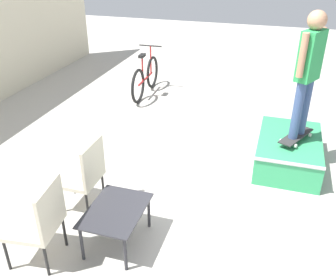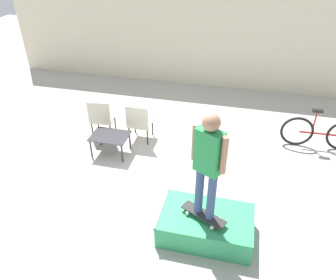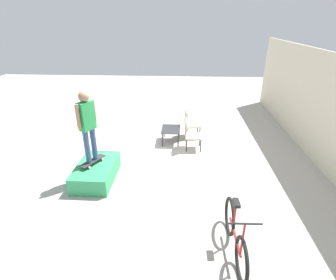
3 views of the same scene
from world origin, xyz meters
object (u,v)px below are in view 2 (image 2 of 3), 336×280
(skate_ramp_box, at_px, (206,225))
(coffee_table, at_px, (110,138))
(bicycle, at_px, (320,133))
(skateboard_on_ramp, at_px, (203,215))
(patio_chair_left, at_px, (101,117))
(patio_chair_right, at_px, (139,121))
(person_skater, at_px, (208,160))

(skate_ramp_box, distance_m, coffee_table, 2.98)
(coffee_table, height_order, bicycle, bicycle)
(skate_ramp_box, bearing_deg, skateboard_on_ramp, -121.48)
(skate_ramp_box, height_order, patio_chair_left, patio_chair_left)
(skateboard_on_ramp, distance_m, patio_chair_right, 3.12)
(skateboard_on_ramp, bearing_deg, person_skater, -64.00)
(coffee_table, xyz_separation_m, patio_chair_right, (0.47, 0.64, 0.12))
(skate_ramp_box, height_order, coffee_table, coffee_table)
(skate_ramp_box, bearing_deg, bicycle, 55.63)
(coffee_table, relative_size, bicycle, 0.47)
(skateboard_on_ramp, distance_m, coffee_table, 2.99)
(bicycle, bearing_deg, patio_chair_left, -173.79)
(skate_ramp_box, xyz_separation_m, patio_chair_right, (-1.89, 2.44, 0.32))
(person_skater, distance_m, coffee_table, 3.21)
(skate_ramp_box, height_order, skateboard_on_ramp, skateboard_on_ramp)
(coffee_table, bearing_deg, person_skater, -38.87)
(patio_chair_left, height_order, patio_chair_right, same)
(person_skater, bearing_deg, coffee_table, 168.92)
(patio_chair_left, distance_m, patio_chair_right, 0.93)
(skateboard_on_ramp, height_order, patio_chair_right, patio_chair_right)
(person_skater, bearing_deg, patio_chair_left, 165.74)
(patio_chair_right, bearing_deg, coffee_table, 53.10)
(skateboard_on_ramp, xyz_separation_m, patio_chair_left, (-2.78, 2.51, 0.02))
(coffee_table, bearing_deg, bicycle, 16.38)
(person_skater, xyz_separation_m, patio_chair_right, (-1.85, 2.51, -1.05))
(skate_ramp_box, distance_m, person_skater, 1.37)
(patio_chair_left, xyz_separation_m, patio_chair_right, (0.93, -0.00, 0.00))
(person_skater, bearing_deg, patio_chair_right, 154.22)
(skate_ramp_box, relative_size, patio_chair_right, 1.57)
(coffee_table, bearing_deg, skate_ramp_box, -37.30)
(person_skater, relative_size, patio_chair_right, 1.85)
(skate_ramp_box, bearing_deg, patio_chair_left, 139.19)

